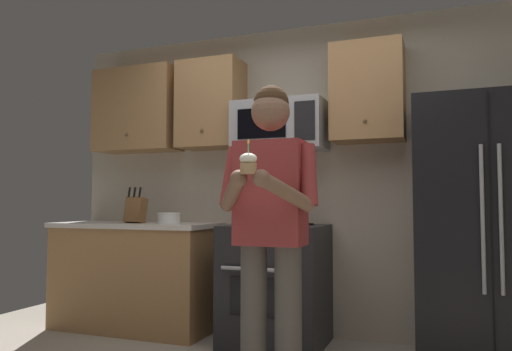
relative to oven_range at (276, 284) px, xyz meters
The scene contains 10 objects.
wall_back 0.94m from the oven_range, 69.02° to the left, with size 4.40×0.10×2.60m, color #B7AD99.
oven_range is the anchor object (origin of this frame).
microwave 1.26m from the oven_range, 89.98° to the left, with size 0.74×0.41×0.40m.
refrigerator 1.56m from the oven_range, ahead, with size 0.90×0.75×1.80m.
cabinet_row_upper 1.60m from the oven_range, 163.43° to the left, with size 2.78×0.36×0.76m.
counter_left 1.30m from the oven_range, behind, with size 1.44×0.66×0.92m.
knife_block 1.40m from the oven_range, behind, with size 0.16×0.15×0.32m.
bowl_large_white 1.07m from the oven_range, behind, with size 0.20×0.20×0.09m.
person 1.25m from the oven_range, 73.23° to the right, with size 0.60×0.48×1.76m.
cupcake 1.67m from the oven_range, 77.00° to the right, with size 0.09×0.09×0.17m.
Camera 1 is at (1.07, -2.30, 1.10)m, focal length 34.42 mm.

